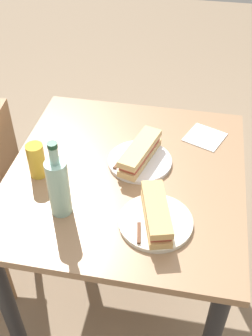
% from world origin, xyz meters
% --- Properties ---
extents(ground_plane, '(8.00, 8.00, 0.00)m').
position_xyz_m(ground_plane, '(0.00, 0.00, 0.00)').
color(ground_plane, '#8C755B').
extents(dining_table, '(0.90, 0.85, 0.74)m').
position_xyz_m(dining_table, '(0.00, 0.00, 0.61)').
color(dining_table, '#997251').
rests_on(dining_table, ground).
extents(plate_near, '(0.24, 0.24, 0.01)m').
position_xyz_m(plate_near, '(0.06, -0.04, 0.74)').
color(plate_near, white).
rests_on(plate_near, dining_table).
extents(baguette_sandwich_near, '(0.25, 0.13, 0.07)m').
position_xyz_m(baguette_sandwich_near, '(0.06, -0.04, 0.79)').
color(baguette_sandwich_near, '#DBB77A').
rests_on(baguette_sandwich_near, plate_near).
extents(knife_near, '(0.17, 0.07, 0.01)m').
position_xyz_m(knife_near, '(0.07, 0.01, 0.75)').
color(knife_near, silver).
rests_on(knife_near, plate_near).
extents(plate_far, '(0.24, 0.24, 0.01)m').
position_xyz_m(plate_far, '(-0.22, -0.14, 0.74)').
color(plate_far, silver).
rests_on(plate_far, dining_table).
extents(baguette_sandwich_far, '(0.24, 0.13, 0.07)m').
position_xyz_m(baguette_sandwich_far, '(-0.22, -0.14, 0.79)').
color(baguette_sandwich_far, tan).
rests_on(baguette_sandwich_far, plate_far).
extents(knife_far, '(0.18, 0.04, 0.01)m').
position_xyz_m(knife_far, '(-0.25, -0.09, 0.75)').
color(knife_far, silver).
rests_on(knife_far, plate_far).
extents(water_bottle, '(0.07, 0.07, 0.28)m').
position_xyz_m(water_bottle, '(-0.22, 0.17, 0.85)').
color(water_bottle, '#99C6B7').
rests_on(water_bottle, dining_table).
extents(beer_glass, '(0.06, 0.06, 0.13)m').
position_xyz_m(beer_glass, '(-0.07, 0.31, 0.80)').
color(beer_glass, gold).
rests_on(beer_glass, dining_table).
extents(paper_napkin, '(0.18, 0.18, 0.00)m').
position_xyz_m(paper_napkin, '(0.26, -0.27, 0.74)').
color(paper_napkin, white).
rests_on(paper_napkin, dining_table).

